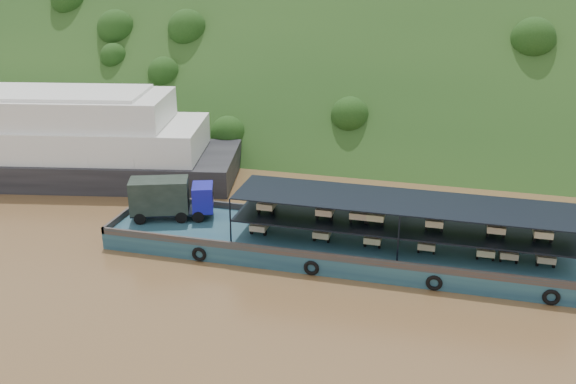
# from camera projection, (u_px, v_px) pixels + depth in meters

# --- Properties ---
(ground) EXTENTS (160.00, 160.00, 0.00)m
(ground) POSITION_uv_depth(u_px,v_px,m) (304.00, 250.00, 46.37)
(ground) COLOR brown
(ground) RESTS_ON ground
(hillside) EXTENTS (140.00, 39.60, 39.60)m
(hillside) POSITION_uv_depth(u_px,v_px,m) (372.00, 125.00, 78.88)
(hillside) COLOR #193A15
(hillside) RESTS_ON ground
(cargo_barge) EXTENTS (35.00, 7.18, 4.54)m
(cargo_barge) POSITION_uv_depth(u_px,v_px,m) (339.00, 240.00, 45.37)
(cargo_barge) COLOR #15314A
(cargo_barge) RESTS_ON ground
(passenger_ferry) EXTENTS (41.94, 17.98, 8.25)m
(passenger_ferry) POSITION_uv_depth(u_px,v_px,m) (19.00, 139.00, 60.31)
(passenger_ferry) COLOR black
(passenger_ferry) RESTS_ON ground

